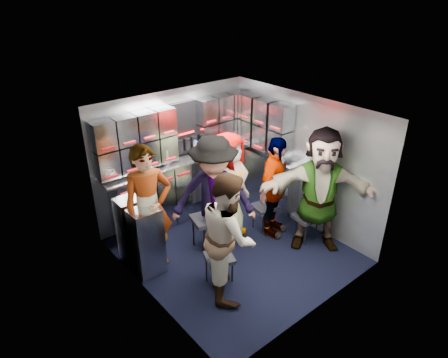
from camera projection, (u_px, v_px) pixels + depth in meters
floor at (234, 251)px, 5.88m from camera, size 3.00×3.00×0.00m
wall_back at (174, 154)px, 6.43m from camera, size 2.80×0.04×2.10m
wall_left at (143, 224)px, 4.61m from camera, size 0.04×3.00×2.10m
wall_right at (303, 161)px, 6.20m from camera, size 0.04×3.00×2.10m
ceiling at (236, 113)px, 4.93m from camera, size 2.80×3.00×0.02m
cart_bank_back at (183, 189)px, 6.54m from camera, size 2.68×0.38×0.99m
cart_bank_left at (140, 236)px, 5.36m from camera, size 0.38×0.76×0.99m
counter at (181, 160)px, 6.31m from camera, size 2.68×0.42×0.03m
locker_bank_back at (178, 131)px, 6.13m from camera, size 2.68×0.28×0.82m
locker_bank_right at (265, 125)px, 6.40m from camera, size 0.28×1.00×0.82m
right_cabinet at (267, 182)px, 6.77m from camera, size 0.28×1.20×1.00m
coffee_niche at (185, 129)px, 6.29m from camera, size 0.46×0.16×0.84m
red_latch_strip at (189, 172)px, 6.23m from camera, size 2.60×0.02×0.03m
jump_seat_near_left at (219, 259)px, 5.12m from camera, size 0.44×0.43×0.41m
jump_seat_mid_left at (207, 221)px, 5.82m from camera, size 0.49×0.47×0.48m
jump_seat_center at (221, 208)px, 6.20m from camera, size 0.49×0.48×0.45m
jump_seat_mid_right at (264, 208)px, 6.26m from camera, size 0.39×0.37×0.41m
jump_seat_near_right at (306, 218)px, 5.99m from camera, size 0.39×0.37×0.41m
attendant_standing at (149, 209)px, 5.23m from camera, size 0.73×0.56×1.78m
attendant_arc_a at (228, 236)px, 4.79m from camera, size 0.95×1.01×1.66m
attendant_arc_b at (214, 197)px, 5.48m from camera, size 1.32×1.23×1.79m
attendant_arc_c at (228, 187)px, 5.88m from camera, size 0.94×0.75×1.68m
attendant_arc_d at (274, 188)px, 5.94m from camera, size 1.01×0.73×1.59m
attendant_arc_e at (320, 190)px, 5.62m from camera, size 1.60×1.59×1.85m
bottle_left at (167, 158)px, 6.04m from camera, size 0.07×0.07×0.26m
bottle_mid at (196, 149)px, 6.35m from camera, size 0.07×0.07×0.26m
bottle_right at (234, 138)px, 6.81m from camera, size 0.07×0.07×0.24m
cup_left at (150, 168)px, 5.89m from camera, size 0.08×0.08×0.11m
cup_right at (243, 140)px, 6.95m from camera, size 0.09×0.09×0.09m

